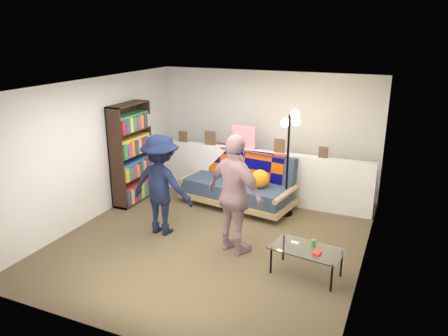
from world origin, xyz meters
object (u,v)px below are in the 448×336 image
at_px(person_right, 235,195).
at_px(floor_lamp, 290,142).
at_px(futon_sofa, 240,184).
at_px(bookshelf, 131,157).
at_px(coffee_table, 307,250).
at_px(person_left, 161,185).

bearing_deg(person_right, floor_lamp, -78.56).
distance_m(futon_sofa, bookshelf, 2.10).
xyz_separation_m(coffee_table, person_right, (-1.13, 0.23, 0.53)).
height_order(floor_lamp, person_left, floor_lamp).
xyz_separation_m(bookshelf, person_right, (2.54, -1.07, 0.01)).
relative_size(futon_sofa, person_right, 1.23).
relative_size(futon_sofa, bookshelf, 1.16).
height_order(person_left, person_right, person_right).
bearing_deg(person_left, coffee_table, 172.84).
bearing_deg(person_right, person_left, 17.56).
bearing_deg(futon_sofa, bookshelf, -162.31).
relative_size(futon_sofa, coffee_table, 2.20).
bearing_deg(futon_sofa, person_right, -70.80).
xyz_separation_m(coffee_table, person_left, (-2.45, 0.36, 0.45)).
distance_m(coffee_table, person_left, 2.51).
height_order(futon_sofa, bookshelf, bookshelf).
bearing_deg(person_left, bookshelf, -36.48).
relative_size(person_left, person_right, 0.91).
bearing_deg(coffee_table, floor_lamp, 113.04).
relative_size(futon_sofa, floor_lamp, 1.17).
distance_m(futon_sofa, floor_lamp, 1.30).
xyz_separation_m(futon_sofa, floor_lamp, (0.93, -0.05, 0.91)).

